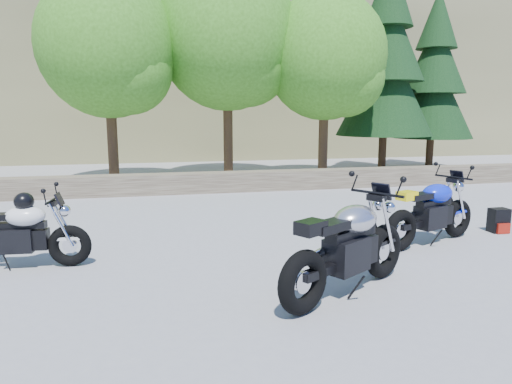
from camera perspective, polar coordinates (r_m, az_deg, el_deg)
The scene contains 12 objects.
ground at distance 6.49m, azimuth 0.18°, elevation -8.08°, with size 90.00×90.00×0.00m, color gray.
stone_wall at distance 11.74m, azimuth -5.71°, elevation 1.21°, with size 22.00×0.55×0.50m, color #4D4133.
hillside at distance 34.75m, azimuth -5.41°, elevation 18.88°, with size 80.00×30.00×15.00m, color brown.
tree_decid_left at distance 13.31m, azimuth -17.59°, elevation 16.44°, with size 3.67×3.67×5.62m.
tree_decid_mid at distance 13.90m, azimuth -3.13°, elevation 18.25°, with size 4.08×4.08×6.24m.
tree_decid_right at distance 14.00m, azimuth 9.15°, elevation 15.86°, with size 3.54×3.54×5.41m.
conifer_near at distance 16.20m, azimuth 16.00°, elevation 15.41°, with size 3.17×3.17×7.06m.
conifer_far at distance 17.80m, azimuth 21.41°, elevation 13.26°, with size 2.82×2.82×6.27m.
silver_bike at distance 5.17m, azimuth 11.49°, elevation -6.83°, with size 1.95×1.28×1.09m.
white_bike at distance 6.65m, azimuth -27.68°, elevation -4.41°, with size 1.81×0.57×1.00m.
blue_bike at distance 7.51m, azimuth 21.12°, elevation -2.38°, with size 1.94×0.92×1.02m.
backpack at distance 8.76m, azimuth 28.09°, elevation -3.20°, with size 0.30×0.26×0.41m.
Camera 1 is at (-1.35, -6.03, 1.99)m, focal length 32.00 mm.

